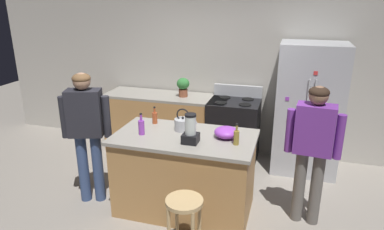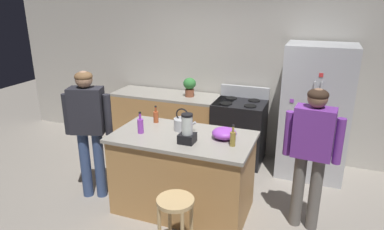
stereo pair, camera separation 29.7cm
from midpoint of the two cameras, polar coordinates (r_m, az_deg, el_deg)
name	(u,v)px [view 1 (the left image)]	position (r m, az deg, el deg)	size (l,w,h in m)	color
ground_plane	(185,208)	(4.39, -3.16, -15.10)	(14.00, 14.00, 0.00)	gray
back_wall	(221,69)	(5.63, 3.29, 7.53)	(8.00, 0.10, 2.70)	#BCB7AD
kitchen_island	(185,173)	(4.14, -3.28, -9.57)	(1.61, 0.89, 0.96)	#B7844C
back_counter_run	(167,123)	(5.73, -5.62, -1.37)	(2.00, 0.64, 0.96)	#B7844C
refrigerator	(308,109)	(5.15, 17.05, 0.90)	(0.90, 0.73, 1.87)	#B7BABF
stove_range	(233,130)	(5.40, 5.28, -2.50)	(0.76, 0.65, 1.14)	black
person_by_island_left	(86,126)	(4.34, -18.91, -1.78)	(0.59, 0.33, 1.64)	#384C7A
person_by_sink_right	(313,143)	(3.88, 17.24, -4.49)	(0.60, 0.26, 1.60)	#66605B
bar_stool	(184,213)	(3.42, -3.85, -15.83)	(0.36, 0.36, 0.65)	tan
potted_plant	(183,86)	(5.44, -3.05, 4.80)	(0.20, 0.20, 0.30)	brown
blender_appliance	(191,131)	(3.70, -2.54, -2.64)	(0.17, 0.17, 0.33)	black
bottle_cooking_sauce	(155,117)	(4.33, -8.11, -0.40)	(0.06, 0.06, 0.22)	#B24C26
bottle_soda	(141,127)	(4.00, -10.44, -1.94)	(0.07, 0.07, 0.26)	purple
bottle_vinegar	(236,137)	(3.68, 5.03, -3.67)	(0.06, 0.06, 0.24)	olive
mixing_bowl	(226,132)	(3.87, 3.50, -2.90)	(0.27, 0.27, 0.12)	purple
tea_kettle	(183,124)	(4.07, -3.58, -1.50)	(0.28, 0.20, 0.27)	#B7BABF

